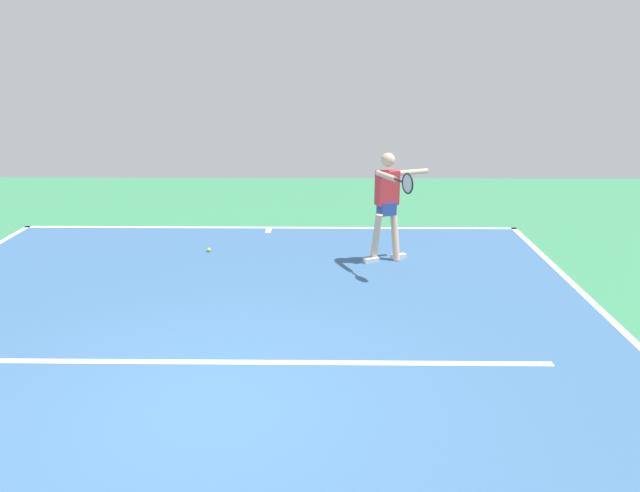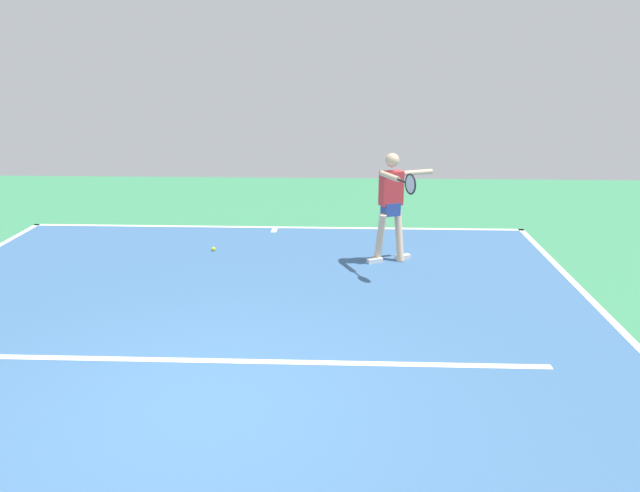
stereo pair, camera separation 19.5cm
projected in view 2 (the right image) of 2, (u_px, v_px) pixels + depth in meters
The scene contains 7 objects.
ground_plane at pixel (202, 408), 5.75m from camera, with size 22.31×22.31×0.00m, color #388456.
court_surface at pixel (202, 407), 5.75m from camera, with size 9.22×12.60×0.00m, color #38608E.
court_line_baseline_near at pixel (275, 227), 11.71m from camera, with size 9.22×0.10×0.01m, color white.
court_line_service at pixel (221, 361), 6.62m from camera, with size 6.92×0.10×0.01m, color white.
court_line_centre_mark at pixel (274, 230), 11.52m from camera, with size 0.10×0.30×0.01m, color white.
tennis_player at pixel (392, 201), 9.50m from camera, with size 1.01×1.32×1.71m.
tennis_ball_near_player at pixel (214, 249), 10.31m from camera, with size 0.07×0.07×0.07m, color #CCE033.
Camera 2 is at (-1.28, 5.01, 3.11)m, focal length 35.11 mm.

